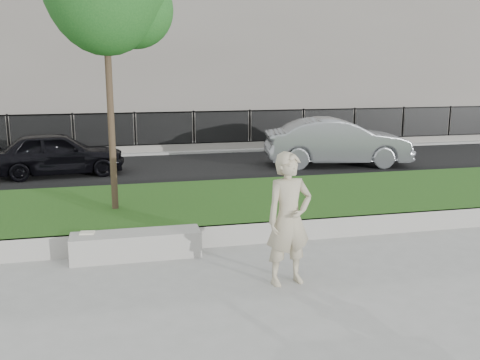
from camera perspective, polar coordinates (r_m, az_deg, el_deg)
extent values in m
plane|color=gray|center=(8.86, -3.70, -9.41)|extent=(90.00, 90.00, 0.00)
cube|color=#0D340F|center=(11.63, -6.19, -3.20)|extent=(34.00, 4.00, 0.40)
cube|color=gray|center=(9.77, -4.74, -6.14)|extent=(34.00, 0.08, 0.40)
cube|color=black|center=(17.01, -8.50, 0.95)|extent=(34.00, 7.00, 0.04)
cube|color=gray|center=(21.43, -9.54, 3.29)|extent=(34.00, 3.00, 0.12)
cube|color=slate|center=(20.41, -9.36, 3.38)|extent=(32.00, 0.30, 0.24)
cube|color=black|center=(20.33, -9.42, 5.14)|extent=(32.00, 0.04, 1.50)
cube|color=black|center=(20.26, -9.49, 7.10)|extent=(32.00, 0.05, 0.05)
cube|color=black|center=(20.39, -9.38, 3.74)|extent=(32.00, 0.05, 0.05)
cube|color=slate|center=(28.24, -10.90, 15.34)|extent=(34.00, 10.00, 10.00)
cube|color=gray|center=(9.44, -11.00, -6.81)|extent=(2.20, 0.55, 0.45)
imported|color=#B5AA8B|center=(8.01, 5.23, -4.17)|extent=(0.81, 0.60, 2.02)
cube|color=silver|center=(9.50, -15.99, -5.43)|extent=(0.26, 0.20, 0.03)
cylinder|color=#38281C|center=(10.87, -13.84, 11.13)|extent=(0.13, 0.13, 5.47)
sphere|color=#1B521C|center=(11.15, -11.21, 17.45)|extent=(1.53, 1.53, 1.53)
imported|color=black|center=(16.88, -18.89, 2.70)|extent=(4.01, 1.92, 1.32)
imported|color=gray|center=(17.89, 10.34, 4.01)|extent=(4.90, 2.39, 1.55)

